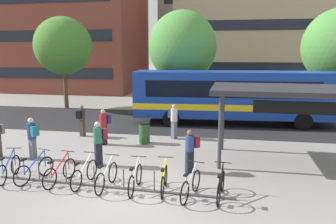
# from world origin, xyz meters

# --- Properties ---
(ground) EXTENTS (200.00, 200.00, 0.00)m
(ground) POSITION_xyz_m (0.00, 0.00, 0.00)
(ground) COLOR gray
(bus_lane_asphalt) EXTENTS (80.00, 7.20, 0.01)m
(bus_lane_asphalt) POSITION_xyz_m (0.00, 10.67, 0.00)
(bus_lane_asphalt) COLOR #232326
(bus_lane_asphalt) RESTS_ON ground
(city_bus) EXTENTS (12.15, 3.28, 3.20)m
(city_bus) POSITION_xyz_m (3.37, 10.67, 1.78)
(city_bus) COLOR #14389E
(city_bus) RESTS_ON ground
(bike_rack) EXTENTS (8.09, 0.45, 0.70)m
(bike_rack) POSITION_xyz_m (-0.89, 0.28, 0.09)
(bike_rack) COLOR #47474C
(bike_rack) RESTS_ON ground
(parked_bicycle_blue_0) EXTENTS (0.53, 1.70, 0.99)m
(parked_bicycle_blue_0) POSITION_xyz_m (-4.53, 0.36, 0.38)
(parked_bicycle_blue_0) COLOR black
(parked_bicycle_blue_0) RESTS_ON ground
(parked_bicycle_blue_1) EXTENTS (0.63, 1.67, 0.99)m
(parked_bicycle_blue_1) POSITION_xyz_m (-3.60, 0.41, 0.38)
(parked_bicycle_blue_1) COLOR black
(parked_bicycle_blue_1) RESTS_ON ground
(parked_bicycle_red_2) EXTENTS (0.52, 1.71, 0.99)m
(parked_bicycle_red_2) POSITION_xyz_m (-2.63, 0.35, 0.38)
(parked_bicycle_red_2) COLOR black
(parked_bicycle_red_2) RESTS_ON ground
(parked_bicycle_white_3) EXTENTS (0.52, 1.72, 0.99)m
(parked_bicycle_white_3) POSITION_xyz_m (-1.76, 0.35, 0.38)
(parked_bicycle_white_3) COLOR black
(parked_bicycle_white_3) RESTS_ON ground
(parked_bicycle_white_4) EXTENTS (0.52, 1.72, 0.99)m
(parked_bicycle_white_4) POSITION_xyz_m (-0.95, 0.24, 0.38)
(parked_bicycle_white_4) COLOR black
(parked_bicycle_white_4) RESTS_ON ground
(parked_bicycle_silver_5) EXTENTS (0.52, 1.72, 0.99)m
(parked_bicycle_silver_5) POSITION_xyz_m (0.01, 0.22, 0.38)
(parked_bicycle_silver_5) COLOR black
(parked_bicycle_silver_5) RESTS_ON ground
(parked_bicycle_yellow_6) EXTENTS (0.52, 1.72, 0.99)m
(parked_bicycle_yellow_6) POSITION_xyz_m (0.92, 0.31, 0.38)
(parked_bicycle_yellow_6) COLOR black
(parked_bicycle_yellow_6) RESTS_ON ground
(parked_bicycle_silver_7) EXTENTS (0.60, 1.68, 0.99)m
(parked_bicycle_silver_7) POSITION_xyz_m (1.78, 0.03, 0.38)
(parked_bicycle_silver_7) COLOR black
(parked_bicycle_silver_7) RESTS_ON ground
(parked_bicycle_black_8) EXTENTS (0.52, 1.72, 0.99)m
(parked_bicycle_black_8) POSITION_xyz_m (2.68, 0.11, 0.38)
(parked_bicycle_black_8) COLOR black
(parked_bicycle_black_8) RESTS_ON ground
(transit_shelter) EXTENTS (7.18, 3.53, 3.01)m
(transit_shelter) POSITION_xyz_m (5.76, 3.81, 2.83)
(transit_shelter) COLOR #38383D
(transit_shelter) RESTS_ON ground
(commuter_teal_pack_0) EXTENTS (0.60, 0.51, 1.73)m
(commuter_teal_pack_0) POSITION_xyz_m (-4.95, 2.51, 1.00)
(commuter_teal_pack_0) COLOR #565660
(commuter_teal_pack_0) RESTS_ON ground
(commuter_maroon_pack_2) EXTENTS (0.60, 0.55, 1.60)m
(commuter_maroon_pack_2) POSITION_xyz_m (1.55, 2.16, 0.92)
(commuter_maroon_pack_2) COLOR black
(commuter_maroon_pack_2) RESTS_ON ground
(commuter_navy_pack_3) EXTENTS (0.59, 0.58, 1.77)m
(commuter_navy_pack_3) POSITION_xyz_m (0.21, 6.69, 1.02)
(commuter_navy_pack_3) COLOR #565660
(commuter_navy_pack_3) RESTS_ON ground
(commuter_maroon_pack_4) EXTENTS (0.60, 0.57, 1.74)m
(commuter_maroon_pack_4) POSITION_xyz_m (-1.99, 2.25, 1.01)
(commuter_maroon_pack_4) COLOR black
(commuter_maroon_pack_4) RESTS_ON ground
(commuter_black_pack_5) EXTENTS (0.38, 0.55, 1.66)m
(commuter_black_pack_5) POSITION_xyz_m (-4.56, 6.29, 0.96)
(commuter_black_pack_5) COLOR #47382D
(commuter_black_pack_5) RESTS_ON ground
(commuter_navy_pack_6) EXTENTS (0.59, 0.58, 1.70)m
(commuter_navy_pack_6) POSITION_xyz_m (-2.85, 5.04, 0.98)
(commuter_navy_pack_6) COLOR black
(commuter_navy_pack_6) RESTS_ON ground
(trash_bin) EXTENTS (0.55, 0.55, 1.03)m
(trash_bin) POSITION_xyz_m (-1.05, 5.59, 0.52)
(trash_bin) COLOR #284C2D
(trash_bin) RESTS_ON ground
(street_tree_0) EXTENTS (4.31, 4.31, 6.97)m
(street_tree_0) POSITION_xyz_m (-9.47, 14.18, 4.79)
(street_tree_0) COLOR brown
(street_tree_0) RESTS_ON ground
(street_tree_2) EXTENTS (4.79, 4.79, 7.23)m
(street_tree_2) POSITION_xyz_m (-0.35, 14.07, 4.70)
(street_tree_2) COLOR brown
(street_tree_2) RESTS_ON ground
(building_left_wing) EXTENTS (16.23, 11.19, 14.76)m
(building_left_wing) POSITION_xyz_m (-15.29, 26.91, 7.38)
(building_left_wing) COLOR brown
(building_left_wing) RESTS_ON ground
(building_right_wing) EXTENTS (22.74, 10.26, 17.88)m
(building_right_wing) POSITION_xyz_m (8.16, 32.46, 8.94)
(building_right_wing) COLOR tan
(building_right_wing) RESTS_ON ground
(building_centre_block) EXTENTS (14.35, 10.38, 16.79)m
(building_centre_block) POSITION_xyz_m (1.00, 38.59, 8.40)
(building_centre_block) COLOR gray
(building_centre_block) RESTS_ON ground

